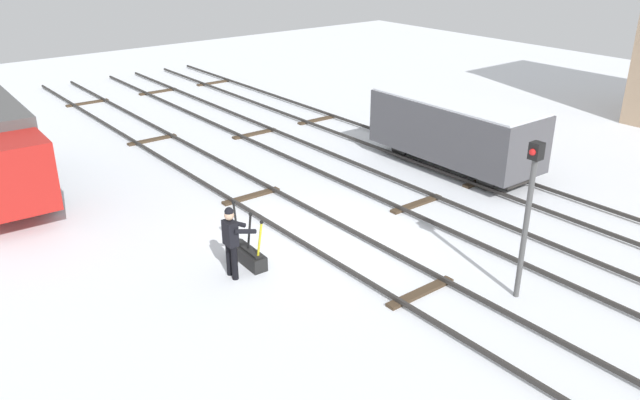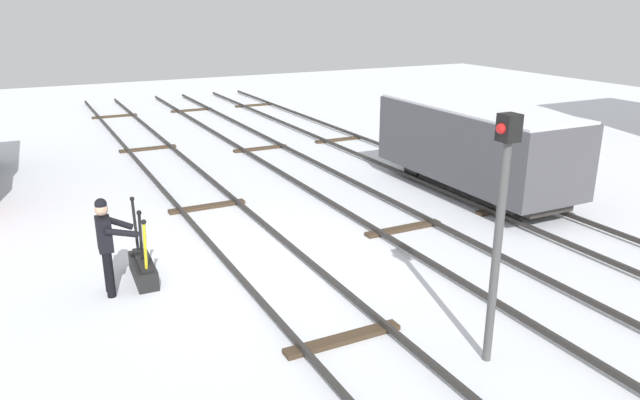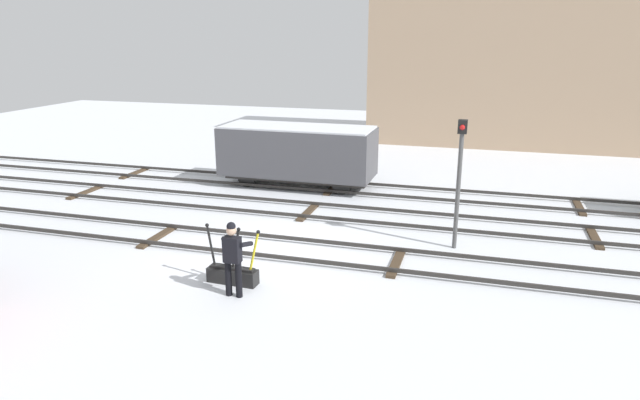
{
  "view_description": "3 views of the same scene",
  "coord_description": "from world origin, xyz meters",
  "px_view_note": "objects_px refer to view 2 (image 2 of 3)",
  "views": [
    {
      "loc": [
        11.81,
        -9.38,
        7.6
      ],
      "look_at": [
        -0.35,
        0.17,
        0.94
      ],
      "focal_mm": 35.85,
      "sensor_mm": 36.0,
      "label": 1
    },
    {
      "loc": [
        10.6,
        -4.0,
        4.95
      ],
      "look_at": [
        -0.76,
        1.78,
        0.76
      ],
      "focal_mm": 34.01,
      "sensor_mm": 36.0,
      "label": 2
    },
    {
      "loc": [
        5.44,
        -13.65,
        5.75
      ],
      "look_at": [
        0.68,
        2.62,
        0.76
      ],
      "focal_mm": 31.67,
      "sensor_mm": 36.0,
      "label": 3
    }
  ],
  "objects_px": {
    "rail_worker": "(107,241)",
    "freight_car_far_end": "(475,144)",
    "signal_post": "(500,216)",
    "switch_lever_frame": "(143,267)"
  },
  "relations": [
    {
      "from": "rail_worker",
      "to": "freight_car_far_end",
      "type": "xyz_separation_m",
      "value": [
        -1.67,
        9.56,
        0.36
      ]
    },
    {
      "from": "signal_post",
      "to": "freight_car_far_end",
      "type": "height_order",
      "value": "signal_post"
    },
    {
      "from": "rail_worker",
      "to": "signal_post",
      "type": "xyz_separation_m",
      "value": [
        4.64,
        4.5,
        1.21
      ]
    },
    {
      "from": "switch_lever_frame",
      "to": "signal_post",
      "type": "distance_m",
      "value": 6.6
    },
    {
      "from": "switch_lever_frame",
      "to": "freight_car_far_end",
      "type": "bearing_deg",
      "value": 100.9
    },
    {
      "from": "switch_lever_frame",
      "to": "rail_worker",
      "type": "xyz_separation_m",
      "value": [
        0.33,
        -0.62,
        0.76
      ]
    },
    {
      "from": "rail_worker",
      "to": "signal_post",
      "type": "relative_size",
      "value": 0.5
    },
    {
      "from": "rail_worker",
      "to": "signal_post",
      "type": "distance_m",
      "value": 6.57
    },
    {
      "from": "signal_post",
      "to": "freight_car_far_end",
      "type": "bearing_deg",
      "value": 141.26
    },
    {
      "from": "signal_post",
      "to": "switch_lever_frame",
      "type": "bearing_deg",
      "value": -142.0
    }
  ]
}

